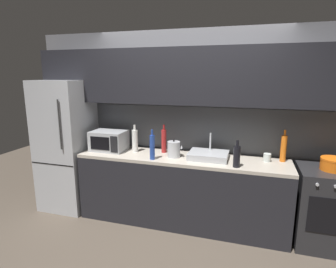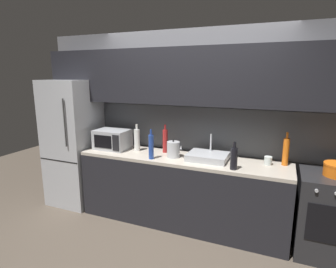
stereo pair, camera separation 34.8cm
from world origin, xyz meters
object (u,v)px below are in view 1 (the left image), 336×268
(oven_range, at_px, (324,207))
(wine_bottle_red, at_px, (164,141))
(wine_bottle_dark, at_px, (237,156))
(cooking_pot, at_px, (334,164))
(wine_bottle_blue, at_px, (152,147))
(kettle, at_px, (174,149))
(microwave, at_px, (109,141))
(refrigerator, at_px, (67,145))
(mug_clear, at_px, (267,158))
(wine_bottle_white, at_px, (135,140))
(wine_bottle_orange, at_px, (284,148))

(oven_range, bearing_deg, wine_bottle_red, 176.00)
(wine_bottle_dark, relative_size, cooking_pot, 1.15)
(wine_bottle_blue, bearing_deg, kettle, 37.76)
(microwave, bearing_deg, refrigerator, -178.45)
(mug_clear, bearing_deg, wine_bottle_red, 179.10)
(wine_bottle_dark, relative_size, wine_bottle_white, 0.85)
(kettle, distance_m, wine_bottle_white, 0.58)
(wine_bottle_dark, xyz_separation_m, wine_bottle_blue, (-1.01, -0.00, 0.03))
(wine_bottle_orange, distance_m, cooking_pot, 0.54)
(wine_bottle_white, bearing_deg, refrigerator, -176.67)
(oven_range, height_order, mug_clear, mug_clear)
(refrigerator, relative_size, mug_clear, 18.92)
(kettle, bearing_deg, wine_bottle_dark, -12.27)
(refrigerator, xyz_separation_m, mug_clear, (2.74, 0.11, 0.02))
(refrigerator, relative_size, wine_bottle_red, 4.90)
(refrigerator, distance_m, wine_bottle_dark, 2.41)
(refrigerator, bearing_deg, oven_range, -0.02)
(oven_range, relative_size, wine_bottle_orange, 2.33)
(wine_bottle_dark, bearing_deg, wine_bottle_blue, -179.72)
(wine_bottle_white, xyz_separation_m, cooking_pot, (2.37, -0.06, -0.09))
(refrigerator, relative_size, microwave, 4.02)
(microwave, relative_size, wine_bottle_dark, 1.48)
(kettle, relative_size, wine_bottle_blue, 0.60)
(oven_range, xyz_separation_m, cooking_pot, (0.04, 0.00, 0.52))
(mug_clear, bearing_deg, kettle, -172.68)
(wine_bottle_white, bearing_deg, oven_range, -1.53)
(cooking_pot, bearing_deg, wine_bottle_orange, 160.79)
(microwave, distance_m, wine_bottle_blue, 0.75)
(refrigerator, relative_size, oven_range, 2.06)
(wine_bottle_dark, distance_m, wine_bottle_white, 1.38)
(oven_range, xyz_separation_m, wine_bottle_white, (-2.33, 0.06, 0.60))
(microwave, xyz_separation_m, kettle, (0.94, -0.05, -0.03))
(wine_bottle_orange, distance_m, wine_bottle_blue, 1.57)
(wine_bottle_blue, distance_m, wine_bottle_red, 0.34)
(kettle, height_order, wine_bottle_orange, wine_bottle_orange)
(wine_bottle_blue, bearing_deg, wine_bottle_dark, 0.28)
(kettle, distance_m, wine_bottle_blue, 0.29)
(wine_bottle_red, relative_size, cooking_pot, 1.40)
(wine_bottle_orange, xyz_separation_m, mug_clear, (-0.18, -0.06, -0.12))
(wine_bottle_dark, distance_m, wine_bottle_blue, 1.01)
(wine_bottle_blue, relative_size, cooking_pot, 1.39)
(oven_range, bearing_deg, refrigerator, 179.98)
(refrigerator, height_order, oven_range, refrigerator)
(wine_bottle_white, relative_size, cooking_pot, 1.36)
(wine_bottle_dark, relative_size, mug_clear, 3.17)
(kettle, distance_m, wine_bottle_red, 0.25)
(microwave, height_order, wine_bottle_dark, wine_bottle_dark)
(refrigerator, xyz_separation_m, wine_bottle_blue, (1.39, -0.21, 0.13))
(wine_bottle_red, bearing_deg, cooking_pot, -3.87)
(cooking_pot, bearing_deg, oven_range, -178.06)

